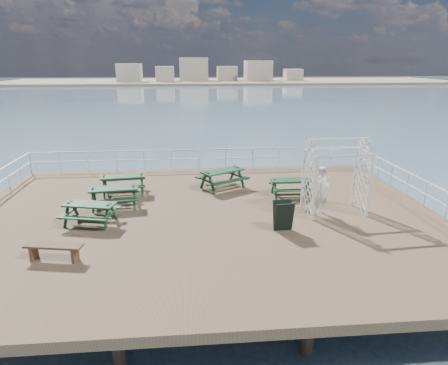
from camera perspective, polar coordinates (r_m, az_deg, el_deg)
ground at (r=15.46m, az=-2.79°, el=-5.10°), size 18.00×14.00×0.30m
sea_backdrop at (r=149.09m, az=-0.14°, el=14.63°), size 300.00×300.00×9.20m
railing at (r=17.56m, az=-3.43°, el=1.15°), size 17.77×13.76×1.10m
picnic_table_a at (r=18.15m, az=-14.20°, el=0.27°), size 2.07×1.74×0.93m
picnic_table_b at (r=16.57m, az=-15.48°, el=-1.46°), size 2.06×1.74×0.92m
picnic_table_c at (r=18.36m, az=-0.21°, el=1.07°), size 2.53×2.39×0.97m
picnic_table_d at (r=15.13m, az=-18.62°, el=-3.63°), size 2.10×1.85×0.88m
picnic_table_e at (r=17.58m, az=9.48°, el=-0.20°), size 1.72×1.40×0.83m
flat_bench_far at (r=12.91m, az=-23.16°, el=-8.68°), size 1.75×0.72×0.49m
trellis_arbor at (r=15.76m, az=15.64°, el=0.29°), size 2.43×1.42×2.92m
sandwich_board at (r=13.95m, az=8.46°, el=-4.80°), size 0.68×0.53×1.08m
person at (r=15.50m, az=13.85°, el=-1.20°), size 0.83×0.76×1.90m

